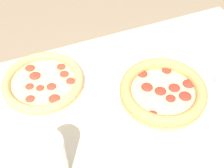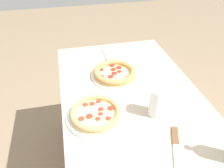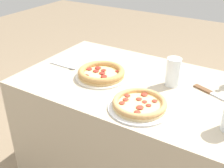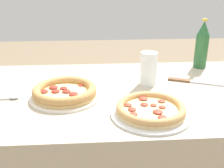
# 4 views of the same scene
# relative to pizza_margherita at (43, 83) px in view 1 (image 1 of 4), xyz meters

# --- Properties ---
(pizza_margherita) EXTENTS (0.26, 0.26, 0.04)m
(pizza_margherita) POSITION_rel_pizza_margherita_xyz_m (0.00, 0.00, 0.00)
(pizza_margherita) COLOR silver
(pizza_margherita) RESTS_ON table
(pizza_salami) EXTENTS (0.26, 0.26, 0.05)m
(pizza_salami) POSITION_rel_pizza_margherita_xyz_m (-0.29, 0.16, 0.00)
(pizza_salami) COLOR silver
(pizza_salami) RESTS_ON table
(glass_orange_juice) EXTENTS (0.07, 0.07, 0.14)m
(glass_orange_juice) POSITION_rel_pizza_margherita_xyz_m (0.04, 0.26, 0.05)
(glass_orange_juice) COLOR white
(glass_orange_juice) RESTS_ON table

